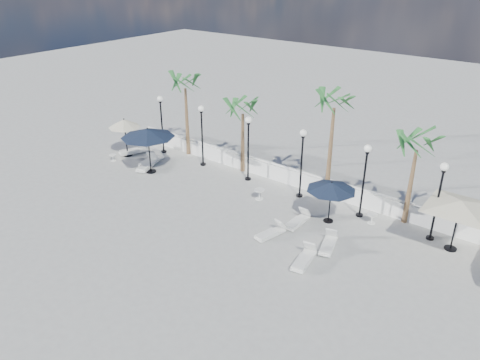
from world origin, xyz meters
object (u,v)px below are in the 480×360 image
Objects in this scene: parasol_navy_left at (148,133)px; parasol_navy_mid at (331,187)px; lounger_1 at (134,150)px; lounger_0 at (147,164)px; parasol_cream_small at (124,124)px; lounger_5 at (328,244)px; lounger_3 at (270,233)px; lounger_2 at (151,160)px; parasol_cream_sq_a at (461,201)px; lounger_4 at (297,221)px; lounger_6 at (304,259)px.

parasol_navy_left is 11.41m from parasol_navy_mid.
lounger_1 is at bearing 179.90° from parasol_navy_mid.
parasol_cream_small is (-2.58, 0.62, 1.92)m from lounger_0.
lounger_5 is (13.03, -1.12, -0.03)m from lounger_0.
lounger_3 is 0.70× the size of parasol_navy_mid.
lounger_1 is 13.24m from lounger_3.
lounger_1 is 0.77× the size of parasol_cream_small.
parasol_cream_sq_a reaches higher than lounger_2.
lounger_0 is 12.08m from parasol_navy_mid.
parasol_cream_sq_a reaches higher than lounger_0.
parasol_cream_sq_a is at bearing 8.17° from parasol_navy_left.
lounger_4 is at bearing -130.77° from parasol_navy_mid.
parasol_cream_small reaches higher than lounger_2.
lounger_0 is 3.28m from parasol_cream_small.
parasol_navy_mid is (14.40, -0.03, 1.67)m from lounger_1.
parasol_cream_sq_a reaches higher than lounger_6.
lounger_3 is (10.75, -2.51, -0.03)m from lounger_2.
parasol_navy_left is (-12.43, 0.86, 2.27)m from lounger_5.
lounger_2 is 1.15× the size of lounger_4.
parasol_cream_small is at bearing 171.88° from lounger_2.
lounger_5 is 12.66m from parasol_navy_left.
lounger_2 is at bearing 135.77° from parasol_navy_left.
lounger_4 is at bearing -12.57° from lounger_2.
lounger_1 is 4.03m from parasol_navy_left.
lounger_0 is at bearing 158.39° from lounger_6.
lounger_6 is (13.07, -3.40, -0.01)m from lounger_2.
lounger_0 reaches higher than lounger_3.
lounger_2 is at bearing 12.51° from lounger_1.
parasol_navy_left is (3.08, -1.31, 2.25)m from lounger_1.
lounger_5 is 0.33× the size of parasol_cream_sq_a.
lounger_5 is at bearing -6.36° from parasol_cream_small.
parasol_cream_small is at bearing 176.92° from lounger_4.
lounger_3 is 3.68m from parasol_navy_mid.
lounger_1 is at bearing 156.92° from parasol_navy_left.
lounger_1 is 1.02× the size of lounger_2.
lounger_4 is 7.30m from parasol_cream_sq_a.
lounger_2 is 13.46m from lounger_5.
parasol_cream_small is (-15.33, 3.39, 1.94)m from lounger_6.
lounger_2 is at bearing 176.17° from lounger_4.
parasol_cream_sq_a reaches higher than lounger_5.
lounger_2 is at bearing 94.94° from lounger_0.
lounger_0 is at bearing -175.09° from parasol_navy_mid.
parasol_navy_left is at bearing 158.98° from lounger_6.
parasol_navy_mid is 14.51m from parasol_cream_small.
lounger_3 is 1.02× the size of lounger_4.
lounger_6 is (2.32, -0.89, 0.02)m from lounger_3.
parasol_cream_small reaches higher than lounger_3.
lounger_3 is at bearing -9.33° from parasol_navy_left.
lounger_2 is at bearing 156.05° from lounger_6.
lounger_1 reaches higher than lounger_5.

